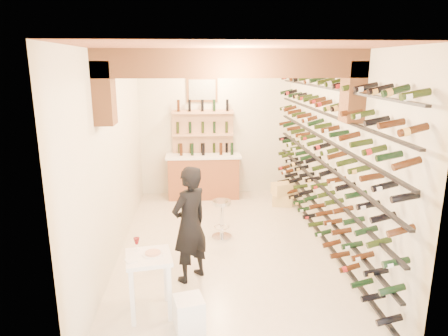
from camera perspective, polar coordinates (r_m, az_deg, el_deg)
name	(u,v)px	position (r m, az deg, el deg)	size (l,w,h in m)	color
ground	(225,246)	(7.00, 0.18, -10.98)	(6.00, 6.00, 0.00)	beige
room_shell	(227,116)	(6.11, 0.39, 7.34)	(3.52, 6.02, 3.21)	beige
wine_rack	(318,156)	(6.77, 13.22, 1.64)	(0.32, 5.70, 2.56)	black
back_counter	(204,175)	(9.29, -2.91, -0.99)	(1.70, 0.62, 1.29)	brown
back_shelving	(203,146)	(9.37, -3.00, 3.15)	(1.40, 0.31, 2.73)	tan
tasting_table	(149,266)	(5.10, -10.59, -13.48)	(0.62, 0.62, 0.94)	white
white_stool	(189,314)	(4.98, -4.97, -19.92)	(0.33, 0.33, 0.41)	white
person	(190,224)	(5.71, -4.88, -7.94)	(0.61, 0.40, 1.68)	black
chrome_barstool	(222,216)	(7.17, -0.32, -6.85)	(0.36, 0.36, 0.69)	silver
crate_lower	(282,200)	(8.95, 8.21, -4.45)	(0.43, 0.30, 0.26)	tan
crate_upper	(282,189)	(8.87, 8.27, -2.91)	(0.43, 0.29, 0.25)	tan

